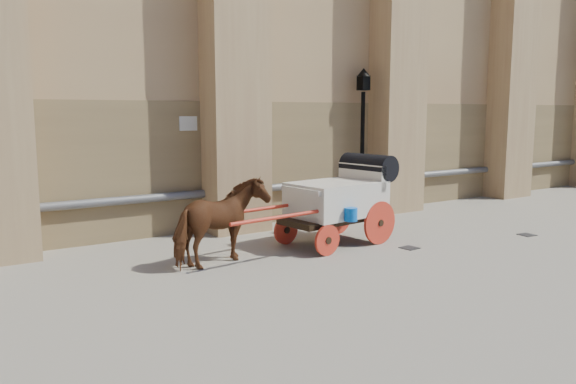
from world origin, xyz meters
TOP-DOWN VIEW (x-y plane):
  - ground at (0.00, 0.00)m, footprint 90.00×90.00m
  - horse at (-2.62, 1.13)m, footprint 2.01×1.33m
  - carriage at (0.31, 1.34)m, footprint 4.33×1.65m
  - street_lamp at (2.80, 3.62)m, footprint 0.36×0.36m
  - drain_grate_near at (1.15, 0.16)m, footprint 0.35×0.35m
  - drain_grate_far at (4.27, -0.40)m, footprint 0.35×0.35m

SIDE VIEW (x-z plane):
  - ground at x=0.00m, z-range 0.00..0.00m
  - drain_grate_near at x=1.15m, z-range 0.00..0.01m
  - drain_grate_far at x=4.27m, z-range 0.00..0.01m
  - horse at x=-2.62m, z-range 0.00..1.56m
  - carriage at x=0.31m, z-range 0.07..1.92m
  - street_lamp at x=2.80m, z-range 0.14..4.03m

